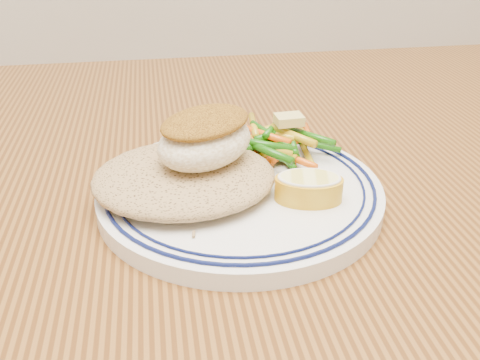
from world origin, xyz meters
The scene contains 7 objects.
dining_table centered at (0.00, 0.00, 0.65)m, with size 1.50×0.90×0.75m.
plate centered at (0.00, -0.01, 0.76)m, with size 0.24×0.24×0.02m.
rice_pilaf centered at (-0.05, -0.01, 0.78)m, with size 0.15×0.14×0.03m, color #99794C.
fish_fillet centered at (-0.03, -0.01, 0.81)m, with size 0.11×0.11×0.04m.
vegetable_pile centered at (0.04, 0.04, 0.78)m, with size 0.11×0.11×0.03m.
butter_pat centered at (0.06, 0.05, 0.80)m, with size 0.03×0.02×0.01m, color #DDCA6C.
lemon_wedge centered at (0.05, -0.05, 0.78)m, with size 0.06×0.06×0.02m.
Camera 1 is at (-0.07, -0.41, 0.99)m, focal length 40.00 mm.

